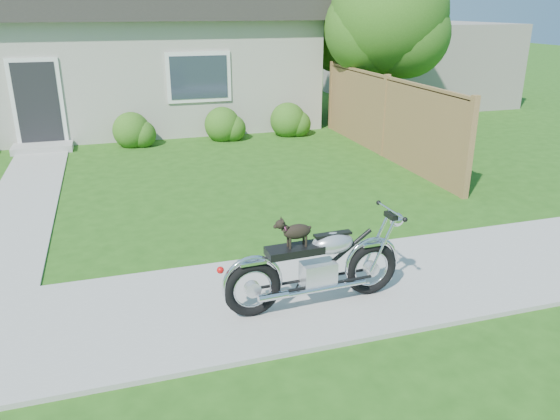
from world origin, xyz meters
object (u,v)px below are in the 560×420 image
at_px(tree_near, 394,20).
at_px(potted_plant_right, 128,131).
at_px(tree_far, 360,30).
at_px(fence, 385,116).
at_px(house, 97,49).
at_px(motorcycle_with_dog, 318,265).

height_order(tree_near, potted_plant_right, tree_near).
bearing_deg(tree_far, fence, -106.71).
relative_size(fence, potted_plant_right, 8.91).
height_order(tree_near, tree_far, tree_near).
xyz_separation_m(house, potted_plant_right, (0.55, -3.44, -1.79)).
distance_m(house, motorcycle_with_dog, 12.65).
height_order(fence, tree_far, tree_far).
bearing_deg(tree_far, potted_plant_right, -167.54).
distance_m(potted_plant_right, motorcycle_with_dog, 9.06).
xyz_separation_m(tree_far, potted_plant_right, (-7.06, -1.56, -2.30)).
distance_m(tree_near, motorcycle_with_dog, 9.98).
distance_m(house, fence, 8.96).
height_order(potted_plant_right, motorcycle_with_dog, motorcycle_with_dog).
bearing_deg(fence, tree_near, 60.33).
relative_size(tree_near, potted_plant_right, 6.34).
relative_size(fence, tree_far, 1.59).
relative_size(tree_near, tree_far, 1.13).
relative_size(house, fence, 1.90).
height_order(tree_far, potted_plant_right, tree_far).
xyz_separation_m(tree_near, motorcycle_with_dog, (-5.18, -8.16, -2.48)).
bearing_deg(tree_near, house, 150.86).
height_order(house, tree_far, house).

